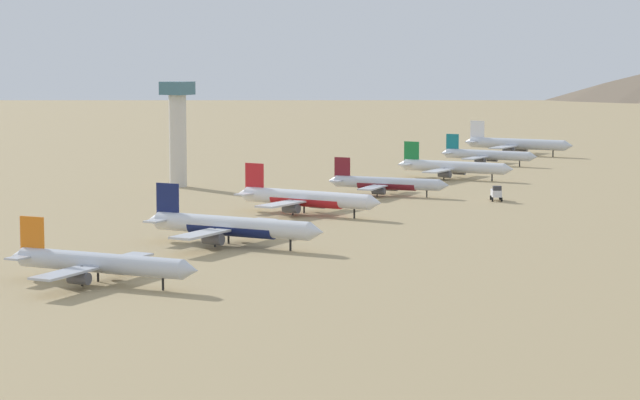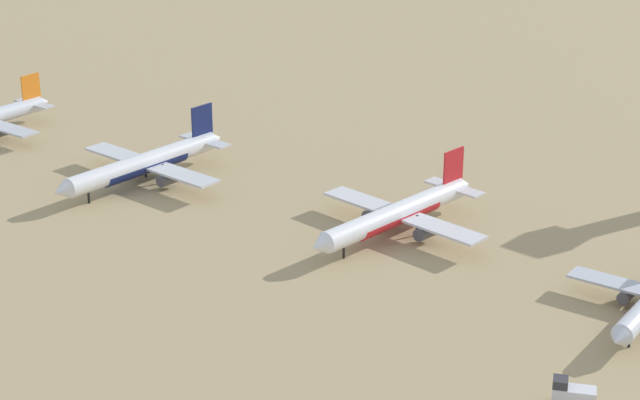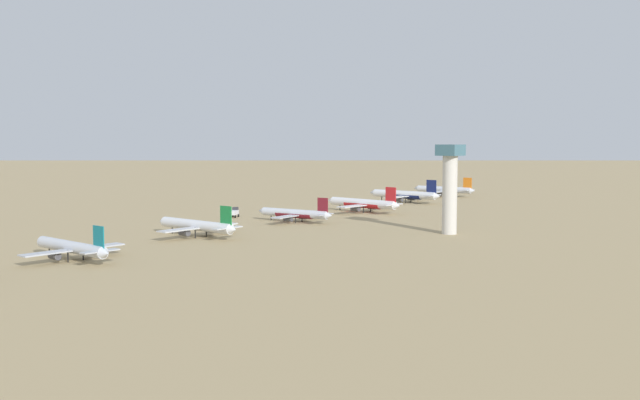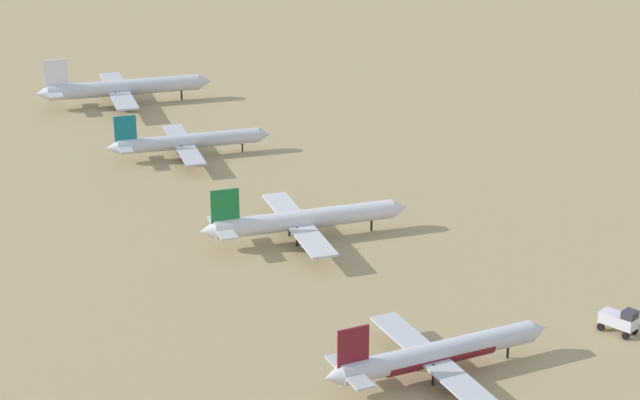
{
  "view_description": "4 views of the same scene",
  "coord_description": "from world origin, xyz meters",
  "px_view_note": "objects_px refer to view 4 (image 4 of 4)",
  "views": [
    {
      "loc": [
        156.55,
        -307.57,
        37.69
      ],
      "look_at": [
        15.02,
        -62.64,
        5.63
      ],
      "focal_mm": 74.42,
      "sensor_mm": 36.0,
      "label": 1
    },
    {
      "loc": [
        135.53,
        56.33,
        73.05
      ],
      "look_at": [
        7.51,
        -59.95,
        4.28
      ],
      "focal_mm": 62.63,
      "sensor_mm": 36.0,
      "label": 2
    },
    {
      "loc": [
        -179.77,
        193.29,
        31.18
      ],
      "look_at": [
        14.58,
        -33.63,
        5.42
      ],
      "focal_mm": 40.51,
      "sensor_mm": 36.0,
      "label": 3
    },
    {
      "loc": [
        -54.0,
        -122.93,
        74.52
      ],
      "look_at": [
        0.67,
        50.12,
        5.6
      ],
      "focal_mm": 63.64,
      "sensor_mm": 36.0,
      "label": 4
    }
  ],
  "objects_px": {
    "parked_jet_4": "(303,220)",
    "parked_jet_6": "(123,88)",
    "parked_jet_5": "(187,142)",
    "service_truck": "(620,320)",
    "parked_jet_3": "(437,354)"
  },
  "relations": [
    {
      "from": "parked_jet_4",
      "to": "parked_jet_5",
      "type": "distance_m",
      "value": 50.23
    },
    {
      "from": "parked_jet_4",
      "to": "parked_jet_5",
      "type": "bearing_deg",
      "value": 101.46
    },
    {
      "from": "parked_jet_3",
      "to": "parked_jet_5",
      "type": "bearing_deg",
      "value": 97.73
    },
    {
      "from": "parked_jet_6",
      "to": "service_truck",
      "type": "height_order",
      "value": "parked_jet_6"
    },
    {
      "from": "parked_jet_5",
      "to": "parked_jet_6",
      "type": "xyz_separation_m",
      "value": [
        -6.94,
        43.25,
        0.73
      ]
    },
    {
      "from": "parked_jet_4",
      "to": "parked_jet_6",
      "type": "height_order",
      "value": "parked_jet_6"
    },
    {
      "from": "parked_jet_5",
      "to": "service_truck",
      "type": "relative_size",
      "value": 6.0
    },
    {
      "from": "parked_jet_3",
      "to": "service_truck",
      "type": "bearing_deg",
      "value": 6.52
    },
    {
      "from": "parked_jet_3",
      "to": "parked_jet_5",
      "type": "distance_m",
      "value": 99.58
    },
    {
      "from": "parked_jet_3",
      "to": "service_truck",
      "type": "distance_m",
      "value": 29.61
    },
    {
      "from": "parked_jet_6",
      "to": "parked_jet_5",
      "type": "bearing_deg",
      "value": -80.88
    },
    {
      "from": "parked_jet_5",
      "to": "parked_jet_4",
      "type": "bearing_deg",
      "value": -78.54
    },
    {
      "from": "parked_jet_4",
      "to": "service_truck",
      "type": "relative_size",
      "value": 6.44
    },
    {
      "from": "parked_jet_3",
      "to": "parked_jet_6",
      "type": "xyz_separation_m",
      "value": [
        -20.34,
        141.92,
        0.85
      ]
    },
    {
      "from": "parked_jet_5",
      "to": "parked_jet_6",
      "type": "bearing_deg",
      "value": 99.12
    }
  ]
}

